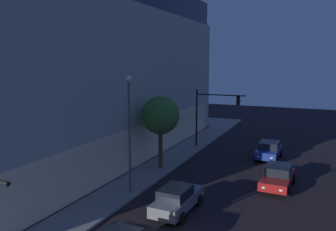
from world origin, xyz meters
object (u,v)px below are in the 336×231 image
at_px(traffic_light_far_corner, 212,109).
at_px(sidewalk_tree, 160,116).
at_px(car_grey, 177,199).
at_px(car_blue, 269,150).
at_px(modern_building, 26,69).
at_px(car_red, 278,176).
at_px(street_lamp_sidewalk, 129,120).

distance_m(traffic_light_far_corner, sidewalk_tree, 8.87).
bearing_deg(car_grey, car_blue, -13.40).
relative_size(modern_building, car_red, 8.00).
bearing_deg(sidewalk_tree, car_grey, -148.01).
bearing_deg(car_blue, car_grey, 166.60).
bearing_deg(car_red, sidewalk_tree, 87.40).
height_order(traffic_light_far_corner, car_grey, traffic_light_far_corner).
xyz_separation_m(street_lamp_sidewalk, car_red, (5.66, -9.19, -4.40)).
bearing_deg(sidewalk_tree, traffic_light_far_corner, -12.60).
relative_size(modern_building, street_lamp_sidewalk, 4.66).
distance_m(traffic_light_far_corner, car_blue, 7.26).
height_order(modern_building, car_blue, modern_building).
xyz_separation_m(modern_building, street_lamp_sidewalk, (-7.45, -17.03, -3.19)).
bearing_deg(car_grey, car_red, -35.96).
xyz_separation_m(traffic_light_far_corner, car_grey, (-16.11, -2.73, -3.42)).
bearing_deg(street_lamp_sidewalk, car_grey, -108.51).
bearing_deg(modern_building, car_red, -93.93).
relative_size(traffic_light_far_corner, car_blue, 1.50).
relative_size(modern_building, car_blue, 9.27).
height_order(modern_building, street_lamp_sidewalk, modern_building).
xyz_separation_m(street_lamp_sidewalk, sidewalk_tree, (6.10, 0.57, -0.56)).
bearing_deg(street_lamp_sidewalk, car_blue, -29.92).
bearing_deg(traffic_light_far_corner, sidewalk_tree, 167.40).
xyz_separation_m(modern_building, car_red, (-1.80, -26.22, -7.59)).
distance_m(modern_building, sidewalk_tree, 16.93).
bearing_deg(traffic_light_far_corner, car_red, -139.26).
bearing_deg(sidewalk_tree, car_red, -92.60).
xyz_separation_m(car_red, car_blue, (7.44, 1.65, 0.02)).
distance_m(car_grey, car_red, 8.68).
height_order(modern_building, car_red, modern_building).
height_order(traffic_light_far_corner, sidewalk_tree, sidewalk_tree).
bearing_deg(traffic_light_far_corner, street_lamp_sidewalk, 174.73).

